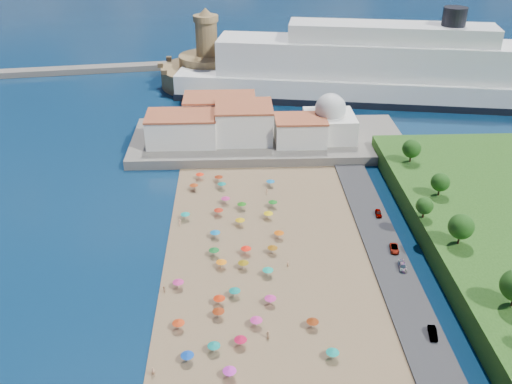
{
  "coord_description": "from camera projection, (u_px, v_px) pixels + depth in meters",
  "views": [
    {
      "loc": [
        -1.32,
        -102.1,
        77.23
      ],
      "look_at": [
        4.0,
        25.0,
        8.0
      ],
      "focal_mm": 40.0,
      "sensor_mm": 36.0,
      "label": 1
    }
  ],
  "objects": [
    {
      "name": "beach_parasols",
      "position": [
        237.0,
        301.0,
        116.07
      ],
      "size": [
        32.7,
        116.38,
        2.2
      ],
      "color": "gray",
      "rests_on": "beach"
    },
    {
      "name": "beachgoers",
      "position": [
        215.0,
        298.0,
        118.65
      ],
      "size": [
        31.97,
        94.46,
        1.86
      ],
      "color": "tan",
      "rests_on": "beach"
    },
    {
      "name": "cruise_ship",
      "position": [
        387.0,
        73.0,
        224.94
      ],
      "size": [
        169.97,
        53.33,
        36.78
      ],
      "color": "black",
      "rests_on": "ground"
    },
    {
      "name": "domed_building",
      "position": [
        330.0,
        120.0,
        185.69
      ],
      "size": [
        16.0,
        16.0,
        15.0
      ],
      "color": "silver",
      "rests_on": "terrace"
    },
    {
      "name": "hillside_trees",
      "position": [
        482.0,
        259.0,
        115.34
      ],
      "size": [
        12.4,
        110.99,
        7.96
      ],
      "color": "#382314",
      "rests_on": "hillside"
    },
    {
      "name": "waterfront_buildings",
      "position": [
        228.0,
        122.0,
        187.32
      ],
      "size": [
        57.0,
        29.0,
        11.0
      ],
      "color": "silver",
      "rests_on": "terrace"
    },
    {
      "name": "ground",
      "position": [
        243.0,
        278.0,
        126.57
      ],
      "size": [
        700.0,
        700.0,
        0.0
      ],
      "primitive_type": "plane",
      "color": "#071938",
      "rests_on": "ground"
    },
    {
      "name": "fortress",
      "position": [
        208.0,
        70.0,
        244.04
      ],
      "size": [
        40.0,
        40.0,
        32.4
      ],
      "color": "#A58252",
      "rests_on": "ground"
    },
    {
      "name": "parked_cars",
      "position": [
        414.0,
        291.0,
        120.19
      ],
      "size": [
        2.6,
        72.46,
        1.43
      ],
      "color": "gray",
      "rests_on": "promenade"
    },
    {
      "name": "jetty",
      "position": [
        206.0,
        106.0,
        220.33
      ],
      "size": [
        18.0,
        70.0,
        2.4
      ],
      "primitive_type": "cube",
      "color": "#59544C",
      "rests_on": "ground"
    },
    {
      "name": "terrace",
      "position": [
        268.0,
        140.0,
        190.28
      ],
      "size": [
        90.0,
        36.0,
        3.0
      ],
      "primitive_type": "cube",
      "color": "#59544C",
      "rests_on": "ground"
    }
  ]
}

